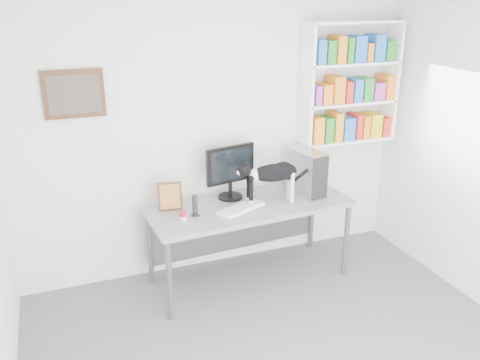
{
  "coord_description": "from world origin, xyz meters",
  "views": [
    {
      "loc": [
        -1.51,
        -2.63,
        2.74
      ],
      "look_at": [
        0.07,
        1.53,
        1.08
      ],
      "focal_mm": 38.0,
      "sensor_mm": 36.0,
      "label": 1
    }
  ],
  "objects_px": {
    "keyboard": "(241,208)",
    "speaker": "(195,205)",
    "desk": "(250,242)",
    "pc_tower": "(307,172)",
    "cat": "(272,183)",
    "bookshelf": "(350,83)",
    "leaning_print": "(170,196)",
    "monitor": "(230,172)",
    "soup_can": "(183,216)"
  },
  "relations": [
    {
      "from": "desk",
      "to": "pc_tower",
      "type": "distance_m",
      "value": 0.91
    },
    {
      "from": "monitor",
      "to": "soup_can",
      "type": "relative_size",
      "value": 6.17
    },
    {
      "from": "leaning_print",
      "to": "soup_can",
      "type": "distance_m",
      "value": 0.31
    },
    {
      "from": "cat",
      "to": "desk",
      "type": "bearing_deg",
      "value": 175.12
    },
    {
      "from": "pc_tower",
      "to": "leaning_print",
      "type": "height_order",
      "value": "pc_tower"
    },
    {
      "from": "cat",
      "to": "keyboard",
      "type": "bearing_deg",
      "value": -164.86
    },
    {
      "from": "bookshelf",
      "to": "soup_can",
      "type": "height_order",
      "value": "bookshelf"
    },
    {
      "from": "bookshelf",
      "to": "keyboard",
      "type": "xyz_separation_m",
      "value": [
        -1.36,
        -0.42,
        -1.02
      ]
    },
    {
      "from": "bookshelf",
      "to": "cat",
      "type": "xyz_separation_m",
      "value": [
        -1.01,
        -0.36,
        -0.83
      ]
    },
    {
      "from": "keyboard",
      "to": "soup_can",
      "type": "relative_size",
      "value": 5.4
    },
    {
      "from": "leaning_print",
      "to": "speaker",
      "type": "bearing_deg",
      "value": -42.63
    },
    {
      "from": "bookshelf",
      "to": "soup_can",
      "type": "bearing_deg",
      "value": -166.54
    },
    {
      "from": "bookshelf",
      "to": "monitor",
      "type": "height_order",
      "value": "bookshelf"
    },
    {
      "from": "leaning_print",
      "to": "cat",
      "type": "xyz_separation_m",
      "value": [
        0.95,
        -0.19,
        0.07
      ]
    },
    {
      "from": "bookshelf",
      "to": "speaker",
      "type": "height_order",
      "value": "bookshelf"
    },
    {
      "from": "keyboard",
      "to": "leaning_print",
      "type": "relative_size",
      "value": 1.74
    },
    {
      "from": "keyboard",
      "to": "speaker",
      "type": "xyz_separation_m",
      "value": [
        -0.43,
        0.04,
        0.08
      ]
    },
    {
      "from": "desk",
      "to": "pc_tower",
      "type": "relative_size",
      "value": 4.42
    },
    {
      "from": "keyboard",
      "to": "leaning_print",
      "type": "height_order",
      "value": "leaning_print"
    },
    {
      "from": "soup_can",
      "to": "desk",
      "type": "bearing_deg",
      "value": 11.29
    },
    {
      "from": "bookshelf",
      "to": "leaning_print",
      "type": "distance_m",
      "value": 2.17
    },
    {
      "from": "desk",
      "to": "bookshelf",
      "type": "bearing_deg",
      "value": 11.03
    },
    {
      "from": "monitor",
      "to": "desk",
      "type": "bearing_deg",
      "value": -72.79
    },
    {
      "from": "desk",
      "to": "monitor",
      "type": "distance_m",
      "value": 0.73
    },
    {
      "from": "speaker",
      "to": "cat",
      "type": "relative_size",
      "value": 0.31
    },
    {
      "from": "monitor",
      "to": "cat",
      "type": "bearing_deg",
      "value": -48.98
    },
    {
      "from": "speaker",
      "to": "soup_can",
      "type": "xyz_separation_m",
      "value": [
        -0.13,
        -0.08,
        -0.06
      ]
    },
    {
      "from": "pc_tower",
      "to": "cat",
      "type": "height_order",
      "value": "pc_tower"
    },
    {
      "from": "speaker",
      "to": "bookshelf",
      "type": "bearing_deg",
      "value": 19.67
    },
    {
      "from": "bookshelf",
      "to": "speaker",
      "type": "distance_m",
      "value": 2.05
    },
    {
      "from": "soup_can",
      "to": "bookshelf",
      "type": "bearing_deg",
      "value": 13.46
    },
    {
      "from": "pc_tower",
      "to": "cat",
      "type": "xyz_separation_m",
      "value": [
        -0.43,
        -0.12,
        -0.02
      ]
    },
    {
      "from": "speaker",
      "to": "soup_can",
      "type": "distance_m",
      "value": 0.16
    },
    {
      "from": "desk",
      "to": "leaning_print",
      "type": "relative_size",
      "value": 7.11
    },
    {
      "from": "bookshelf",
      "to": "desk",
      "type": "bearing_deg",
      "value": -165.33
    },
    {
      "from": "desk",
      "to": "leaning_print",
      "type": "height_order",
      "value": "leaning_print"
    },
    {
      "from": "desk",
      "to": "speaker",
      "type": "relative_size",
      "value": 9.52
    },
    {
      "from": "monitor",
      "to": "pc_tower",
      "type": "xyz_separation_m",
      "value": [
        0.77,
        -0.13,
        -0.05
      ]
    },
    {
      "from": "desk",
      "to": "monitor",
      "type": "bearing_deg",
      "value": 114.97
    },
    {
      "from": "leaning_print",
      "to": "cat",
      "type": "bearing_deg",
      "value": -3.13
    },
    {
      "from": "monitor",
      "to": "speaker",
      "type": "xyz_separation_m",
      "value": [
        -0.44,
        -0.28,
        -0.17
      ]
    },
    {
      "from": "keyboard",
      "to": "desk",
      "type": "bearing_deg",
      "value": 12.06
    },
    {
      "from": "bookshelf",
      "to": "desk",
      "type": "xyz_separation_m",
      "value": [
        -1.23,
        -0.32,
        -1.44
      ]
    },
    {
      "from": "desk",
      "to": "soup_can",
      "type": "relative_size",
      "value": 22.04
    },
    {
      "from": "desk",
      "to": "monitor",
      "type": "height_order",
      "value": "monitor"
    },
    {
      "from": "desk",
      "to": "pc_tower",
      "type": "bearing_deg",
      "value": 3.89
    },
    {
      "from": "monitor",
      "to": "speaker",
      "type": "distance_m",
      "value": 0.55
    },
    {
      "from": "leaning_print",
      "to": "cat",
      "type": "relative_size",
      "value": 0.41
    },
    {
      "from": "soup_can",
      "to": "keyboard",
      "type": "bearing_deg",
      "value": 4.02
    },
    {
      "from": "desk",
      "to": "cat",
      "type": "distance_m",
      "value": 0.65
    }
  ]
}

